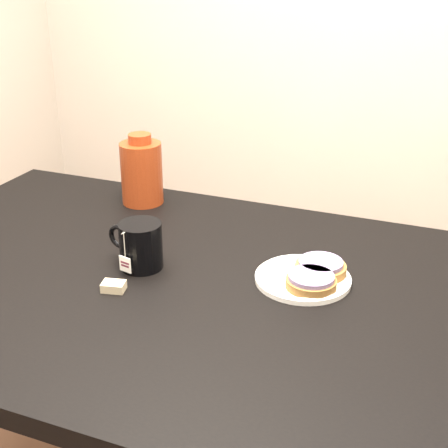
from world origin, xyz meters
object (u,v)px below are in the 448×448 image
object	(u,v)px
bagel_back	(321,267)
bagel_front	(311,281)
plate	(303,278)
teabag_pouch	(114,286)
table	(178,313)
mug	(140,245)
bagel_package	(142,172)

from	to	relation	value
bagel_back	bagel_front	distance (m)	0.06
plate	teabag_pouch	distance (m)	0.38
table	mug	size ratio (longest dim) A/B	9.91
plate	table	bearing A→B (deg)	-160.84
bagel_front	bagel_package	world-z (taller)	bagel_package
teabag_pouch	bagel_package	size ratio (longest dim) A/B	0.24
table	bagel_package	xyz separation A→B (m)	(-0.26, 0.34, 0.17)
plate	bagel_back	xyz separation A→B (m)	(0.03, 0.03, 0.02)
teabag_pouch	plate	bearing A→B (deg)	27.39
bagel_front	mug	bearing A→B (deg)	-175.11
bagel_front	mug	xyz separation A→B (m)	(-0.36, -0.03, 0.03)
table	bagel_package	distance (m)	0.46
bagel_back	teabag_pouch	bearing A→B (deg)	-150.87
plate	bagel_front	size ratio (longest dim) A/B	1.39
mug	bagel_front	bearing A→B (deg)	16.92
plate	bagel_front	xyz separation A→B (m)	(0.03, -0.04, 0.02)
mug	teabag_pouch	size ratio (longest dim) A/B	3.14
mug	bagel_package	world-z (taller)	bagel_package
bagel_back	teabag_pouch	distance (m)	0.42
table	bagel_front	size ratio (longest dim) A/B	10.00
bagel_back	bagel_package	bearing A→B (deg)	156.96
bagel_package	bagel_back	bearing A→B (deg)	-23.04
plate	bagel_package	size ratio (longest dim) A/B	1.05
bagel_back	teabag_pouch	size ratio (longest dim) A/B	3.12
table	teabag_pouch	world-z (taller)	teabag_pouch
bagel_front	teabag_pouch	size ratio (longest dim) A/B	3.11
bagel_front	bagel_package	size ratio (longest dim) A/B	0.75
bagel_package	plate	bearing A→B (deg)	-26.88
bagel_back	bagel_package	xyz separation A→B (m)	(-0.53, 0.23, 0.06)
mug	table	bearing A→B (deg)	0.80
bagel_front	mug	size ratio (longest dim) A/B	0.99
plate	mug	bearing A→B (deg)	-168.86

